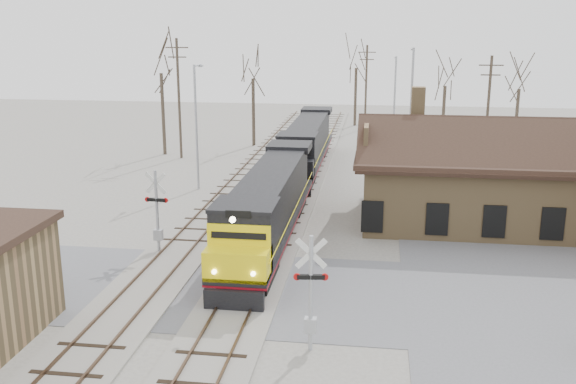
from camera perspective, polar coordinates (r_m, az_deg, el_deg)
name	(u,v)px	position (r m, az deg, el deg)	size (l,w,h in m)	color
ground	(245,291)	(29.05, -3.83, -8.74)	(140.00, 140.00, 0.00)	#A19C92
road	(245,290)	(29.04, -3.83, -8.71)	(60.00, 9.00, 0.03)	slate
track_main	(290,201)	(43.01, 0.21, -0.80)	(3.40, 90.00, 0.24)	#A19C92
track_siding	(225,198)	(43.82, -5.63, -0.58)	(3.40, 90.00, 0.24)	#A19C92
depot	(484,184)	(39.68, 17.02, 0.72)	(15.20, 9.31, 7.90)	#94764C
locomotive_lead	(268,207)	(34.18, -1.75, -1.30)	(2.73, 18.27, 4.05)	black
locomotive_trailing	(307,144)	(52.10, 1.68, 4.25)	(2.73, 18.27, 3.83)	black
crossbuck_near	(311,298)	(23.24, 2.03, -9.41)	(1.25, 0.33, 4.39)	#A5A8AD
crossbuck_far	(157,215)	(33.60, -11.55, -2.03)	(1.26, 0.33, 4.40)	#A5A8AD
streetlight_a	(197,121)	(45.99, -8.13, 6.31)	(0.25, 2.04, 8.86)	#A5A8AD
streetlight_b	(411,106)	(50.54, 10.87, 7.52)	(0.25, 2.04, 9.87)	#A5A8AD
streetlight_c	(395,97)	(62.31, 9.45, 8.32)	(0.25, 2.04, 8.69)	#A5A8AD
utility_pole_a	(179,97)	(57.31, -9.68, 8.35)	(2.00, 0.24, 10.44)	#382D23
utility_pole_b	(366,85)	(74.18, 6.95, 9.41)	(2.00, 0.24, 9.36)	#382D23
utility_pole_c	(488,107)	(57.21, 17.35, 7.18)	(2.00, 0.24, 9.07)	#382D23
tree_a	(160,59)	(59.10, -11.27, 11.49)	(4.90, 4.90, 12.01)	#382D23
tree_b	(253,67)	(62.50, -3.14, 11.01)	(4.35, 4.35, 10.66)	#382D23
tree_c	(356,58)	(75.90, 6.10, 11.74)	(4.47, 4.47, 10.95)	#382D23
tree_d	(446,77)	(66.15, 13.84, 9.93)	(3.77, 3.77, 9.25)	#382D23
tree_e	(520,80)	(66.69, 19.92, 9.36)	(3.67, 3.67, 8.99)	#382D23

